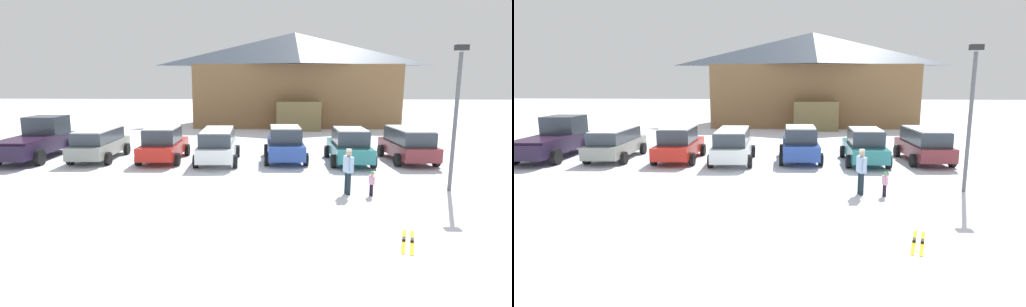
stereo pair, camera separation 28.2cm
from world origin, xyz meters
TOP-DOWN VIEW (x-y plane):
  - ground at (0.00, 0.00)m, footprint 160.00×160.00m
  - ski_lodge at (1.97, 29.55)m, footprint 18.55×10.23m
  - parked_grey_wagon at (-8.98, 11.92)m, footprint 2.21×4.63m
  - parked_red_sedan at (-5.55, 11.75)m, footprint 2.21×4.38m
  - parked_white_suv at (-2.71, 11.48)m, footprint 2.25×4.62m
  - parked_blue_hatchback at (0.68, 12.02)m, footprint 2.22×4.30m
  - parked_teal_hatchback at (3.88, 11.63)m, footprint 2.11×4.33m
  - parked_maroon_van at (6.93, 12.12)m, footprint 2.21×4.35m
  - pickup_truck at (-12.42, 12.28)m, footprint 2.57×6.05m
  - skier_child_in_pink_snowsuit at (3.60, 5.72)m, footprint 0.19×0.32m
  - skier_adult_in_blue_parka at (2.79, 5.93)m, footprint 0.33×0.60m
  - pair_of_skis at (3.56, 1.57)m, footprint 0.82×1.67m
  - lamp_post at (6.71, 6.57)m, footprint 0.44×0.24m

SIDE VIEW (x-z plane):
  - ground at x=0.00m, z-range 0.00..0.00m
  - pair_of_skis at x=3.56m, z-range -0.02..0.06m
  - skier_child_in_pink_snowsuit at x=3.60m, z-range 0.06..0.95m
  - parked_teal_hatchback at x=3.88m, z-range -0.01..1.75m
  - parked_red_sedan at x=-5.55m, z-range -0.01..1.75m
  - parked_grey_wagon at x=-8.98m, z-range 0.07..1.69m
  - parked_blue_hatchback at x=0.68m, z-range -0.01..1.78m
  - parked_white_suv at x=-2.71m, z-range 0.07..1.75m
  - parked_maroon_van at x=6.93m, z-range 0.06..1.78m
  - skier_adult_in_blue_parka at x=2.79m, z-range 0.11..1.78m
  - pickup_truck at x=-12.42m, z-range -0.08..2.07m
  - lamp_post at x=6.71m, z-range 0.35..5.67m
  - ski_lodge at x=1.97m, z-range 0.06..8.46m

